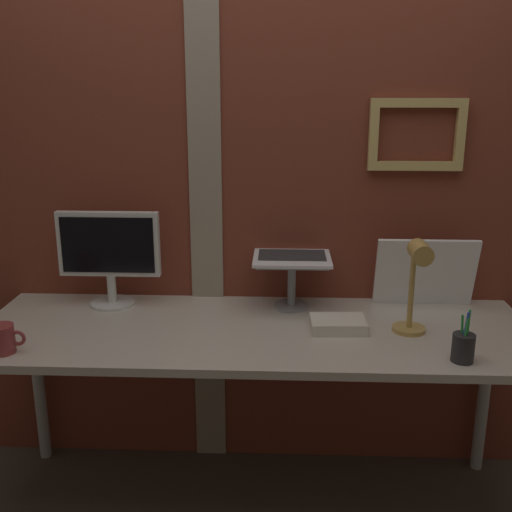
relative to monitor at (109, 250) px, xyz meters
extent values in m
plane|color=#4C4238|center=(0.58, -0.19, -0.99)|extent=(6.00, 6.00, 0.00)
cube|color=brown|center=(0.58, 0.18, 0.33)|extent=(3.31, 0.12, 2.64)
cube|color=gray|center=(0.38, 0.12, 0.33)|extent=(0.13, 0.01, 2.64)
cube|color=tan|center=(1.21, 0.10, 0.57)|extent=(0.37, 0.03, 0.03)
cube|color=tan|center=(1.21, 0.10, 0.33)|extent=(0.37, 0.03, 0.03)
cube|color=tan|center=(1.04, 0.10, 0.45)|extent=(0.03, 0.03, 0.21)
cube|color=tan|center=(1.37, 0.10, 0.45)|extent=(0.03, 0.03, 0.21)
cube|color=beige|center=(0.59, -0.22, -0.24)|extent=(2.05, 0.69, 0.03)
cylinder|color=#B2B2B7|center=(-0.37, 0.06, -0.63)|extent=(0.05, 0.05, 0.73)
cylinder|color=#B2B2B7|center=(1.56, 0.06, -0.63)|extent=(0.05, 0.05, 0.73)
cylinder|color=silver|center=(0.00, 0.00, -0.22)|extent=(0.18, 0.18, 0.01)
cylinder|color=silver|center=(0.00, 0.00, -0.16)|extent=(0.04, 0.04, 0.11)
cube|color=silver|center=(0.00, 0.00, 0.03)|extent=(0.41, 0.04, 0.26)
cube|color=black|center=(0.00, -0.02, 0.03)|extent=(0.37, 0.00, 0.22)
cylinder|color=gray|center=(0.73, 0.00, -0.22)|extent=(0.14, 0.14, 0.01)
cylinder|color=gray|center=(0.73, 0.00, -0.13)|extent=(0.03, 0.03, 0.18)
cube|color=gray|center=(0.73, 0.00, -0.03)|extent=(0.28, 0.22, 0.01)
cube|color=white|center=(0.73, 0.00, -0.02)|extent=(0.31, 0.25, 0.01)
cube|color=#2D2D30|center=(0.73, 0.02, -0.02)|extent=(0.27, 0.16, 0.00)
cube|color=white|center=(0.73, 0.15, 0.08)|extent=(0.31, 0.05, 0.19)
cube|color=black|center=(0.73, 0.15, 0.08)|extent=(0.28, 0.04, 0.16)
cube|color=white|center=(1.27, 0.04, -0.09)|extent=(0.40, 0.09, 0.29)
cylinder|color=tan|center=(1.16, -0.22, -0.22)|extent=(0.12, 0.12, 0.02)
cylinder|color=tan|center=(1.16, -0.22, -0.05)|extent=(0.02, 0.02, 0.33)
cylinder|color=tan|center=(1.16, -0.31, 0.09)|extent=(0.07, 0.11, 0.07)
cylinder|color=#262628|center=(1.28, -0.47, -0.18)|extent=(0.07, 0.07, 0.09)
cylinder|color=green|center=(1.28, -0.48, -0.15)|extent=(0.02, 0.01, 0.14)
cylinder|color=green|center=(1.28, -0.46, -0.15)|extent=(0.02, 0.01, 0.15)
cylinder|color=green|center=(1.29, -0.47, -0.14)|extent=(0.01, 0.01, 0.17)
cylinder|color=blue|center=(1.28, -0.47, -0.14)|extent=(0.02, 0.03, 0.17)
cylinder|color=maroon|center=(-0.25, -0.47, -0.18)|extent=(0.09, 0.09, 0.10)
torus|color=maroon|center=(-0.19, -0.47, -0.18)|extent=(0.05, 0.01, 0.05)
cube|color=silver|center=(0.90, -0.22, -0.21)|extent=(0.21, 0.15, 0.04)
camera|label=1|loc=(0.69, -2.31, 0.65)|focal=42.70mm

